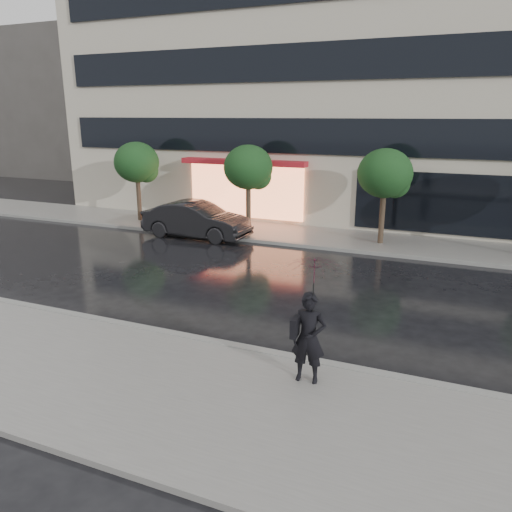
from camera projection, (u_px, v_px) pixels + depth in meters
The scene contains 12 objects.
ground at pixel (199, 324), 13.07m from camera, with size 120.00×120.00×0.00m, color black.
sidewalk_near at pixel (121, 380), 10.18m from camera, with size 60.00×4.50×0.12m, color slate.
sidewalk_far at pixel (313, 236), 22.13m from camera, with size 60.00×3.50×0.12m, color slate.
curb_near at pixel (179, 336), 12.17m from camera, with size 60.00×0.25×0.14m, color gray.
curb_far at pixel (300, 245), 20.57m from camera, with size 60.00×0.25×0.14m, color gray.
office_building at pixel (360, 41), 26.50m from camera, with size 30.00×12.76×18.00m.
bg_building_left at pixel (66, 105), 44.94m from camera, with size 14.00×10.00×12.00m, color #59544F.
tree_far_west at pixel (138, 164), 24.50m from camera, with size 2.20×2.20×3.99m.
tree_mid_west at pixel (250, 169), 22.25m from camera, with size 2.20×2.20×3.99m.
tree_mid_east at pixel (387, 175), 19.99m from camera, with size 2.20×2.20×3.99m.
parked_car at pixel (196, 220), 21.95m from camera, with size 1.68×4.81×1.59m, color black.
pedestrian_with_umbrella at pixel (312, 303), 9.60m from camera, with size 1.09×1.11×2.59m.
Camera 1 is at (6.09, -10.54, 5.30)m, focal length 35.00 mm.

